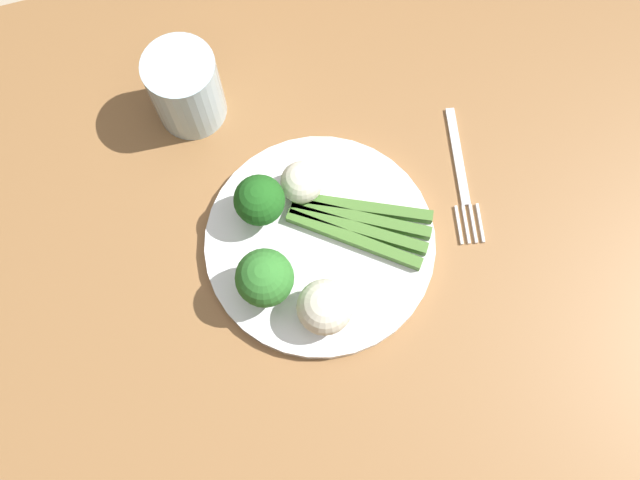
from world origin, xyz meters
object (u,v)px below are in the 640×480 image
object	(u,v)px
dining_table	(313,321)
fork	(461,177)
cauliflower_back_right	(325,307)
broccoli_front_left	(265,278)
water_glass	(186,89)
broccoli_back	(259,201)
cauliflower_front	(302,182)
asparagus_bundle	(359,224)
plate	(320,243)

from	to	relation	value
dining_table	fork	size ratio (longest dim) A/B	6.76
dining_table	cauliflower_back_right	world-z (taller)	cauliflower_back_right
broccoli_front_left	water_glass	world-z (taller)	water_glass
broccoli_front_left	water_glass	distance (m)	0.24
dining_table	cauliflower_back_right	distance (m)	0.16
dining_table	fork	distance (m)	0.25
broccoli_back	cauliflower_front	size ratio (longest dim) A/B	1.44
dining_table	broccoli_back	size ratio (longest dim) A/B	16.87
broccoli_front_left	water_glass	xyz separation A→B (m)	(0.03, -0.24, -0.01)
broccoli_back	cauliflower_back_right	bearing A→B (deg)	104.97
broccoli_back	fork	bearing A→B (deg)	175.75
broccoli_front_left	fork	bearing A→B (deg)	-164.83
cauliflower_back_right	cauliflower_front	size ratio (longest dim) A/B	1.24
broccoli_front_left	fork	distance (m)	0.26
broccoli_back	water_glass	xyz separation A→B (m)	(0.04, -0.15, -0.00)
fork	asparagus_bundle	bearing A→B (deg)	-67.69
cauliflower_front	fork	world-z (taller)	cauliflower_front
broccoli_front_left	cauliflower_back_right	xyz separation A→B (m)	(-0.05, 0.04, -0.01)
asparagus_bundle	fork	xyz separation A→B (m)	(-0.13, -0.03, -0.02)
cauliflower_front	dining_table	bearing A→B (deg)	78.54
broccoli_back	cauliflower_front	bearing A→B (deg)	-164.99
asparagus_bundle	water_glass	bearing A→B (deg)	157.19
cauliflower_back_right	water_glass	size ratio (longest dim) A/B	0.59
asparagus_bundle	water_glass	world-z (taller)	water_glass
cauliflower_back_right	cauliflower_front	xyz separation A→B (m)	(-0.02, -0.14, -0.01)
cauliflower_front	fork	distance (m)	0.18
plate	broccoli_back	xyz separation A→B (m)	(0.05, -0.05, 0.05)
broccoli_back	water_glass	size ratio (longest dim) A/B	0.68
cauliflower_back_right	water_glass	world-z (taller)	water_glass
cauliflower_front	cauliflower_back_right	bearing A→B (deg)	83.59
broccoli_back	broccoli_front_left	xyz separation A→B (m)	(0.02, 0.08, 0.00)
asparagus_bundle	broccoli_front_left	world-z (taller)	broccoli_front_left
water_glass	broccoli_front_left	bearing A→B (deg)	96.69
asparagus_bundle	broccoli_front_left	xyz separation A→B (m)	(0.11, 0.04, 0.04)
cauliflower_back_right	broccoli_back	bearing A→B (deg)	-75.03
asparagus_bundle	cauliflower_front	size ratio (longest dim) A/B	3.37
dining_table	broccoli_front_left	distance (m)	0.17
asparagus_bundle	dining_table	bearing A→B (deg)	-107.13
broccoli_front_left	plate	bearing A→B (deg)	-153.43
cauliflower_back_right	fork	distance (m)	0.23
fork	water_glass	size ratio (longest dim) A/B	1.70
cauliflower_back_right	fork	size ratio (longest dim) A/B	0.35
cauliflower_back_right	fork	world-z (taller)	cauliflower_back_right
cauliflower_front	water_glass	world-z (taller)	water_glass
cauliflower_front	fork	size ratio (longest dim) A/B	0.28
asparagus_bundle	cauliflower_front	world-z (taller)	cauliflower_front
dining_table	plate	size ratio (longest dim) A/B	4.48
plate	asparagus_bundle	distance (m)	0.05
cauliflower_back_right	water_glass	bearing A→B (deg)	-74.40
broccoli_front_left	dining_table	bearing A→B (deg)	150.02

